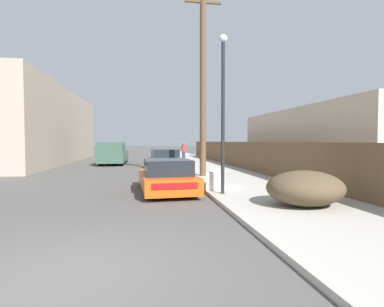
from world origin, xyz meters
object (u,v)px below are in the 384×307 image
object	(u,v)px
car_parked_mid	(164,160)
pickup_truck	(113,153)
utility_pole	(203,78)
street_lamp	(223,103)
parked_sports_car_red	(167,177)
discarded_fridge	(217,179)
pedestrian	(184,151)
brush_pile	(305,188)

from	to	relation	value
car_parked_mid	pickup_truck	bearing A→B (deg)	120.85
utility_pole	street_lamp	bearing A→B (deg)	-94.00
parked_sports_car_red	discarded_fridge	bearing A→B (deg)	-4.18
parked_sports_car_red	street_lamp	bearing A→B (deg)	-40.37
car_parked_mid	pedestrian	world-z (taller)	pedestrian
street_lamp	brush_pile	size ratio (longest dim) A/B	2.49
car_parked_mid	pickup_truck	world-z (taller)	pickup_truck
pickup_truck	utility_pole	size ratio (longest dim) A/B	0.61
pedestrian	street_lamp	bearing A→B (deg)	-93.17
utility_pole	pedestrian	xyz separation A→B (m)	(0.55, 11.30, -3.98)
parked_sports_car_red	pickup_truck	distance (m)	14.13
street_lamp	pedestrian	world-z (taller)	street_lamp
discarded_fridge	car_parked_mid	distance (m)	8.37
parked_sports_car_red	car_parked_mid	distance (m)	8.24
pickup_truck	car_parked_mid	bearing A→B (deg)	124.88
utility_pole	pedestrian	size ratio (longest dim) A/B	5.65
discarded_fridge	utility_pole	xyz separation A→B (m)	(0.24, 3.79, 4.51)
pickup_truck	brush_pile	xyz separation A→B (m)	(6.65, -17.23, -0.30)
pickup_truck	street_lamp	size ratio (longest dim) A/B	1.12
car_parked_mid	pedestrian	bearing A→B (deg)	69.54
car_parked_mid	street_lamp	distance (m)	9.94
discarded_fridge	brush_pile	size ratio (longest dim) A/B	0.81
discarded_fridge	pickup_truck	size ratio (longest dim) A/B	0.29
parked_sports_car_red	car_parked_mid	bearing A→B (deg)	83.48
utility_pole	brush_pile	world-z (taller)	utility_pole
discarded_fridge	pedestrian	bearing A→B (deg)	104.57
brush_pile	parked_sports_car_red	bearing A→B (deg)	134.76
brush_pile	pedestrian	xyz separation A→B (m)	(-0.79, 18.53, 0.39)
utility_pole	street_lamp	distance (m)	5.43
street_lamp	pickup_truck	bearing A→B (deg)	108.18
utility_pole	brush_pile	size ratio (longest dim) A/B	4.56
car_parked_mid	utility_pole	size ratio (longest dim) A/B	0.50
pedestrian	pickup_truck	bearing A→B (deg)	-167.55
discarded_fridge	brush_pile	distance (m)	3.79
pickup_truck	pedestrian	distance (m)	6.01
parked_sports_car_red	car_parked_mid	world-z (taller)	car_parked_mid
car_parked_mid	pedestrian	xyz separation A→B (m)	(2.17, 6.83, 0.35)
discarded_fridge	brush_pile	xyz separation A→B (m)	(1.58, -3.44, 0.14)
brush_pile	pedestrian	world-z (taller)	pedestrian
parked_sports_car_red	pickup_truck	bearing A→B (deg)	100.01
discarded_fridge	street_lamp	bearing A→B (deg)	-77.59
pedestrian	discarded_fridge	bearing A→B (deg)	-93.00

